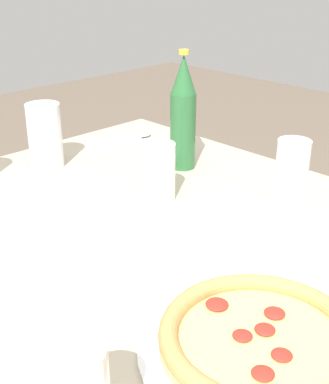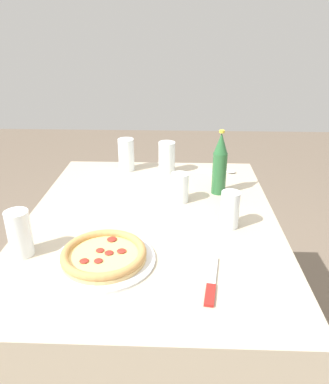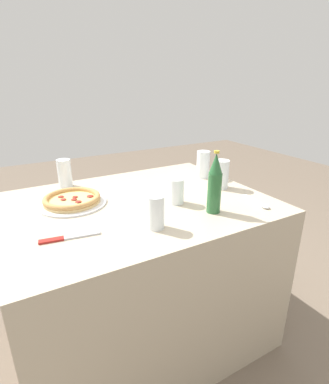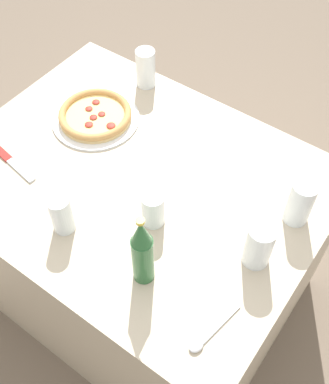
{
  "view_description": "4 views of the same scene",
  "coord_description": "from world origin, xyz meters",
  "px_view_note": "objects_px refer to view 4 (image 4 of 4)",
  "views": [
    {
      "loc": [
        0.56,
        -0.57,
        1.22
      ],
      "look_at": [
        -0.1,
        0.08,
        0.8
      ],
      "focal_mm": 50.0,
      "sensor_mm": 36.0,
      "label": 1
    },
    {
      "loc": [
        1.18,
        0.09,
        1.41
      ],
      "look_at": [
        -0.1,
        0.04,
        0.82
      ],
      "focal_mm": 35.0,
      "sensor_mm": 36.0,
      "label": 2
    },
    {
      "loc": [
        0.52,
        1.17,
        1.29
      ],
      "look_at": [
        -0.12,
        0.03,
        0.8
      ],
      "focal_mm": 28.0,
      "sensor_mm": 36.0,
      "label": 3
    },
    {
      "loc": [
        -0.64,
        0.73,
        1.93
      ],
      "look_at": [
        -0.13,
        0.02,
        0.8
      ],
      "focal_mm": 45.0,
      "sensor_mm": 36.0,
      "label": 4
    }
  ],
  "objects_px": {
    "glass_lemonade": "(300,203)",
    "knife": "(11,162)",
    "pizza_salami": "(95,116)",
    "spoon": "(208,334)",
    "glass_iced_tea": "(62,215)",
    "beer_bottle": "(142,251)",
    "glass_cola": "(153,210)",
    "glass_orange_juice": "(258,246)",
    "glass_mango_juice": "(146,70)"
  },
  "relations": [
    {
      "from": "glass_iced_tea",
      "to": "glass_lemonade",
      "type": "bearing_deg",
      "value": -141.35
    },
    {
      "from": "glass_lemonade",
      "to": "knife",
      "type": "height_order",
      "value": "glass_lemonade"
    },
    {
      "from": "pizza_salami",
      "to": "glass_lemonade",
      "type": "distance_m",
      "value": 0.75
    },
    {
      "from": "glass_iced_tea",
      "to": "beer_bottle",
      "type": "xyz_separation_m",
      "value": [
        -0.28,
        -0.01,
        0.07
      ]
    },
    {
      "from": "glass_mango_juice",
      "to": "glass_cola",
      "type": "xyz_separation_m",
      "value": [
        -0.39,
        0.48,
        -0.01
      ]
    },
    {
      "from": "glass_cola",
      "to": "beer_bottle",
      "type": "relative_size",
      "value": 0.44
    },
    {
      "from": "pizza_salami",
      "to": "glass_cola",
      "type": "relative_size",
      "value": 2.62
    },
    {
      "from": "pizza_salami",
      "to": "knife",
      "type": "relative_size",
      "value": 1.43
    },
    {
      "from": "glass_mango_juice",
      "to": "knife",
      "type": "xyz_separation_m",
      "value": [
        0.12,
        0.56,
        -0.06
      ]
    },
    {
      "from": "pizza_salami",
      "to": "glass_mango_juice",
      "type": "distance_m",
      "value": 0.26
    },
    {
      "from": "beer_bottle",
      "to": "knife",
      "type": "xyz_separation_m",
      "value": [
        0.59,
        -0.07,
        -0.12
      ]
    },
    {
      "from": "glass_lemonade",
      "to": "spoon",
      "type": "bearing_deg",
      "value": 88.03
    },
    {
      "from": "glass_mango_juice",
      "to": "glass_cola",
      "type": "distance_m",
      "value": 0.61
    },
    {
      "from": "knife",
      "to": "pizza_salami",
      "type": "bearing_deg",
      "value": -106.64
    },
    {
      "from": "glass_orange_juice",
      "to": "spoon",
      "type": "relative_size",
      "value": 0.81
    },
    {
      "from": "glass_iced_tea",
      "to": "beer_bottle",
      "type": "distance_m",
      "value": 0.29
    },
    {
      "from": "glass_lemonade",
      "to": "pizza_salami",
      "type": "bearing_deg",
      "value": 2.27
    },
    {
      "from": "pizza_salami",
      "to": "glass_mango_juice",
      "type": "height_order",
      "value": "glass_mango_juice"
    },
    {
      "from": "glass_lemonade",
      "to": "knife",
      "type": "distance_m",
      "value": 0.91
    },
    {
      "from": "knife",
      "to": "spoon",
      "type": "xyz_separation_m",
      "value": [
        -0.82,
        0.11,
        0.0
      ]
    },
    {
      "from": "glass_cola",
      "to": "pizza_salami",
      "type": "bearing_deg",
      "value": -28.23
    },
    {
      "from": "glass_iced_tea",
      "to": "knife",
      "type": "relative_size",
      "value": 0.61
    },
    {
      "from": "pizza_salami",
      "to": "knife",
      "type": "height_order",
      "value": "pizza_salami"
    },
    {
      "from": "glass_cola",
      "to": "glass_lemonade",
      "type": "distance_m",
      "value": 0.42
    },
    {
      "from": "glass_cola",
      "to": "beer_bottle",
      "type": "bearing_deg",
      "value": 118.57
    },
    {
      "from": "glass_orange_juice",
      "to": "spoon",
      "type": "height_order",
      "value": "glass_orange_juice"
    },
    {
      "from": "pizza_salami",
      "to": "glass_lemonade",
      "type": "relative_size",
      "value": 2.0
    },
    {
      "from": "glass_mango_juice",
      "to": "beer_bottle",
      "type": "bearing_deg",
      "value": 126.7
    },
    {
      "from": "glass_lemonade",
      "to": "knife",
      "type": "bearing_deg",
      "value": 21.99
    },
    {
      "from": "glass_iced_tea",
      "to": "beer_bottle",
      "type": "relative_size",
      "value": 0.49
    },
    {
      "from": "pizza_salami",
      "to": "glass_iced_tea",
      "type": "xyz_separation_m",
      "value": [
        -0.22,
        0.39,
        0.04
      ]
    },
    {
      "from": "glass_cola",
      "to": "beer_bottle",
      "type": "xyz_separation_m",
      "value": [
        -0.09,
        0.16,
        0.07
      ]
    },
    {
      "from": "knife",
      "to": "glass_orange_juice",
      "type": "bearing_deg",
      "value": -169.72
    },
    {
      "from": "glass_orange_juice",
      "to": "glass_lemonade",
      "type": "height_order",
      "value": "glass_lemonade"
    },
    {
      "from": "glass_lemonade",
      "to": "knife",
      "type": "xyz_separation_m",
      "value": [
        0.84,
        0.34,
        -0.07
      ]
    },
    {
      "from": "spoon",
      "to": "pizza_salami",
      "type": "bearing_deg",
      "value": -29.99
    },
    {
      "from": "glass_mango_juice",
      "to": "glass_lemonade",
      "type": "distance_m",
      "value": 0.75
    },
    {
      "from": "glass_mango_juice",
      "to": "spoon",
      "type": "xyz_separation_m",
      "value": [
        -0.7,
        0.68,
        -0.06
      ]
    },
    {
      "from": "beer_bottle",
      "to": "knife",
      "type": "height_order",
      "value": "beer_bottle"
    },
    {
      "from": "glass_lemonade",
      "to": "glass_mango_juice",
      "type": "bearing_deg",
      "value": -17.33
    },
    {
      "from": "knife",
      "to": "spoon",
      "type": "distance_m",
      "value": 0.83
    },
    {
      "from": "beer_bottle",
      "to": "knife",
      "type": "bearing_deg",
      "value": -6.92
    },
    {
      "from": "knife",
      "to": "glass_iced_tea",
      "type": "bearing_deg",
      "value": 165.22
    },
    {
      "from": "glass_cola",
      "to": "glass_orange_juice",
      "type": "bearing_deg",
      "value": -168.78
    },
    {
      "from": "glass_lemonade",
      "to": "spoon",
      "type": "distance_m",
      "value": 0.46
    },
    {
      "from": "glass_mango_juice",
      "to": "spoon",
      "type": "height_order",
      "value": "glass_mango_juice"
    },
    {
      "from": "glass_orange_juice",
      "to": "beer_bottle",
      "type": "bearing_deg",
      "value": 44.97
    },
    {
      "from": "glass_cola",
      "to": "knife",
      "type": "relative_size",
      "value": 0.55
    },
    {
      "from": "spoon",
      "to": "glass_cola",
      "type": "bearing_deg",
      "value": -32.21
    },
    {
      "from": "glass_orange_juice",
      "to": "knife",
      "type": "height_order",
      "value": "glass_orange_juice"
    }
  ]
}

